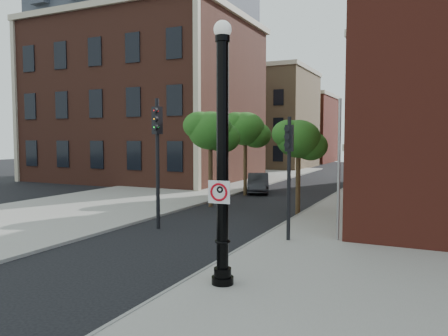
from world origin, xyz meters
The scene contains 16 objects.
ground centered at (0.00, 0.00, 0.00)m, with size 120.00×120.00×0.00m, color black.
sidewalk_right centered at (6.00, 10.00, 0.06)m, with size 8.00×60.00×0.12m, color gray.
sidewalk_left centered at (-9.00, 18.00, 0.06)m, with size 10.00×50.00×0.12m, color gray.
curb_edge centered at (2.05, 10.00, 0.07)m, with size 0.10×60.00×0.14m, color gray.
victorian_building centered at (-16.00, 23.97, 8.74)m, with size 18.60×14.60×17.95m.
bg_building_tan_a centered at (-12.00, 44.00, 6.00)m, with size 12.00×12.00×12.00m, color #947650.
bg_building_red centered at (-12.00, 58.00, 5.00)m, with size 12.00×12.00×10.00m, color maroon.
lamppost centered at (3.06, 0.07, 3.11)m, with size 0.57×0.57×6.74m.
no_parking_sign centered at (3.05, -0.10, 2.51)m, with size 0.58×0.09×0.58m.
parked_car centered at (-3.08, 18.71, 0.68)m, with size 1.43×4.10×1.35m, color #2B2B2F.
traffic_signal_left centered at (-2.55, 5.48, 3.69)m, with size 0.42×0.48×5.48m.
traffic_signal_right centered at (3.16, 5.42, 3.10)m, with size 0.32×0.39×4.60m.
utility_pole centered at (4.80, 6.20, 2.63)m, with size 0.11×0.11×5.26m, color #999999.
street_tree_a centered at (-3.20, 11.73, 4.17)m, with size 2.94×2.65×5.29m.
street_tree_b centered at (-3.30, 16.99, 4.37)m, with size 3.07×2.77×5.53m.
street_tree_c centered at (1.86, 11.46, 3.73)m, with size 2.63×2.38×4.74m.
Camera 1 is at (7.78, -9.80, 3.87)m, focal length 35.00 mm.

